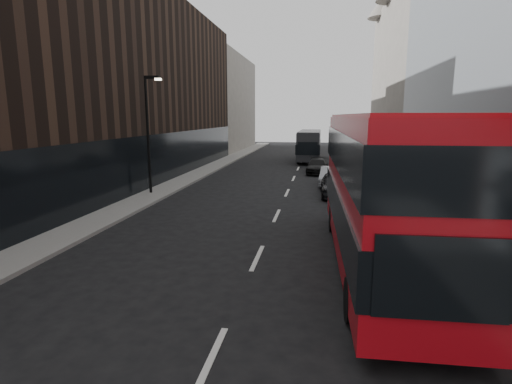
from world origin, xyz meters
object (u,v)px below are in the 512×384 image
at_px(red_bus, 382,184).
at_px(grey_bus, 309,145).
at_px(street_lamp, 149,127).
at_px(car_a, 335,184).
at_px(car_b, 330,176).
at_px(car_c, 317,166).

xyz_separation_m(red_bus, grey_bus, (-3.19, 31.01, -0.97)).
distance_m(street_lamp, grey_bus, 22.94).
bearing_deg(car_a, red_bus, -85.96).
xyz_separation_m(red_bus, car_b, (-1.22, 15.34, -2.06)).
bearing_deg(car_c, car_a, -81.33).
distance_m(street_lamp, car_b, 12.69).
bearing_deg(street_lamp, grey_bus, 66.70).
bearing_deg(car_a, grey_bus, 95.23).
bearing_deg(grey_bus, car_a, -83.33).
xyz_separation_m(car_a, car_c, (-1.18, 9.74, -0.10)).
distance_m(red_bus, car_a, 11.75).
height_order(street_lamp, car_b, street_lamp).
height_order(street_lamp, red_bus, street_lamp).
xyz_separation_m(street_lamp, car_a, (11.18, 1.47, -3.47)).
relative_size(grey_bus, car_b, 2.57).
bearing_deg(car_b, street_lamp, -150.13).
xyz_separation_m(street_lamp, grey_bus, (9.02, 20.95, -2.44)).
xyz_separation_m(street_lamp, car_c, (10.00, 11.21, -3.57)).
bearing_deg(red_bus, street_lamp, 138.72).
bearing_deg(car_b, red_bus, -81.21).
distance_m(red_bus, grey_bus, 31.19).
height_order(car_a, car_c, car_a).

